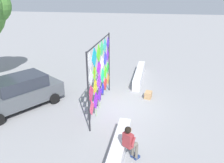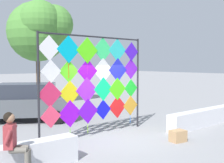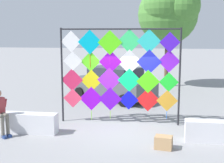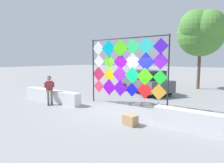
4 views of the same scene
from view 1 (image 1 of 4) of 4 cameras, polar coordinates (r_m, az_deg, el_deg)
name	(u,v)px [view 1 (image 1 of 4)]	position (r m, az deg, el deg)	size (l,w,h in m)	color
ground	(120,107)	(11.36, 2.15, -6.87)	(120.00, 120.00, 0.00)	gray
plaza_ledge_left	(116,161)	(7.65, 0.96, -20.45)	(4.34, 0.47, 0.67)	silver
plaza_ledge_right	(139,75)	(15.02, 7.25, 1.84)	(4.34, 0.47, 0.67)	silver
kite_display_rack	(101,70)	(10.54, -3.07, 3.05)	(4.41, 0.18, 3.54)	#232328
seated_vendor	(130,141)	(7.57, 4.84, -15.55)	(0.73, 0.68, 1.52)	#666056
parked_car	(19,92)	(12.02, -23.48, -2.62)	(4.63, 3.83, 1.67)	#4C5156
cardboard_box_large	(148,95)	(12.42, 9.65, -3.53)	(0.50, 0.37, 0.38)	tan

